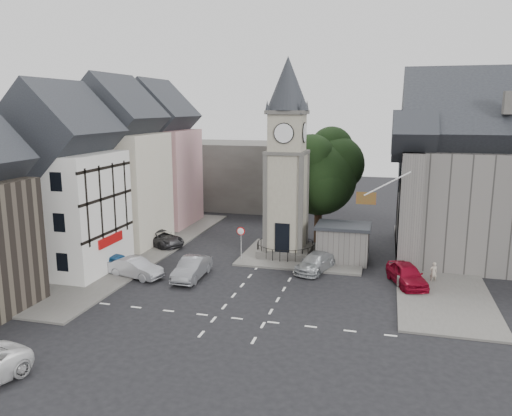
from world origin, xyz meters
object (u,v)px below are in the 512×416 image
(clock_tower, at_px, (287,159))
(stone_shelter, at_px, (343,243))
(car_west_blue, at_px, (116,263))
(car_east_red, at_px, (407,274))
(pedestrian, at_px, (433,272))

(clock_tower, xyz_separation_m, stone_shelter, (4.80, -0.49, -6.57))
(car_west_blue, relative_size, car_east_red, 0.92)
(clock_tower, bearing_deg, pedestrian, -19.28)
(clock_tower, bearing_deg, car_east_red, -27.35)
(car_west_blue, distance_m, car_east_red, 21.33)
(clock_tower, xyz_separation_m, car_east_red, (9.65, -4.99, -7.34))
(stone_shelter, xyz_separation_m, pedestrian, (6.70, -3.53, -0.78))
(clock_tower, height_order, stone_shelter, clock_tower)
(car_east_red, relative_size, pedestrian, 2.98)
(stone_shelter, xyz_separation_m, car_east_red, (4.85, -4.50, -0.77))
(stone_shelter, distance_m, pedestrian, 7.61)
(car_west_blue, relative_size, pedestrian, 2.76)
(car_east_red, distance_m, pedestrian, 2.09)
(clock_tower, xyz_separation_m, pedestrian, (11.50, -4.02, -7.35))
(clock_tower, distance_m, pedestrian, 14.23)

